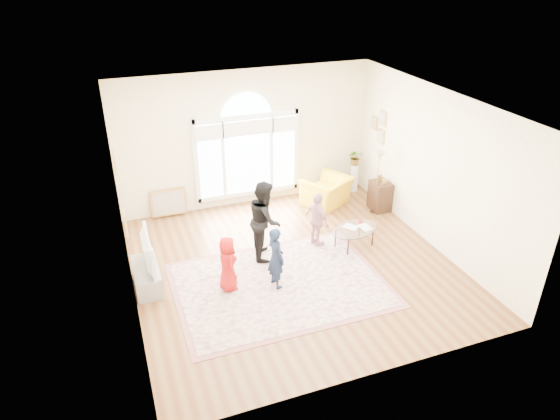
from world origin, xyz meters
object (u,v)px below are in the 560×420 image
object	(u,v)px
television	(144,252)
coffee_table	(355,230)
area_rug	(280,285)
tv_console	(147,277)
armchair	(327,191)

from	to	relation	value
television	coffee_table	distance (m)	4.19
area_rug	tv_console	xyz separation A→B (m)	(-2.28, 0.80, 0.20)
area_rug	television	xyz separation A→B (m)	(-2.27, 0.80, 0.73)
armchair	area_rug	bearing A→B (deg)	21.63
area_rug	armchair	distance (m)	3.50
television	armchair	bearing A→B (deg)	23.05
tv_console	coffee_table	world-z (taller)	coffee_table
area_rug	coffee_table	distance (m)	2.08
tv_console	television	size ratio (longest dim) A/B	0.90
tv_console	television	world-z (taller)	television
area_rug	coffee_table	bearing A→B (deg)	21.13
tv_console	area_rug	bearing A→B (deg)	-19.39
coffee_table	armchair	distance (m)	1.99
armchair	tv_console	bearing A→B (deg)	-6.22
tv_console	coffee_table	size ratio (longest dim) A/B	0.83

